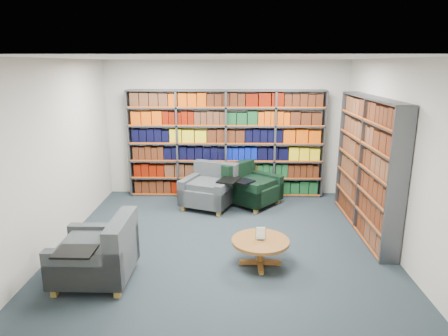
{
  "coord_description": "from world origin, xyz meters",
  "views": [
    {
      "loc": [
        0.14,
        -5.77,
        2.73
      ],
      "look_at": [
        0.0,
        0.6,
        1.05
      ],
      "focal_mm": 32.0,
      "sensor_mm": 36.0,
      "label": 1
    }
  ],
  "objects_px": {
    "chair_teal_left": "(211,189)",
    "chair_teal_front": "(101,256)",
    "chair_green_right": "(249,188)",
    "coffee_table": "(260,245)"
  },
  "relations": [
    {
      "from": "chair_teal_left",
      "to": "chair_green_right",
      "type": "bearing_deg",
      "value": 10.99
    },
    {
      "from": "chair_teal_left",
      "to": "chair_teal_front",
      "type": "height_order",
      "value": "chair_teal_front"
    },
    {
      "from": "chair_teal_left",
      "to": "chair_green_right",
      "type": "xyz_separation_m",
      "value": [
        0.75,
        0.15,
        -0.01
      ]
    },
    {
      "from": "chair_green_right",
      "to": "coffee_table",
      "type": "relative_size",
      "value": 1.56
    },
    {
      "from": "chair_teal_front",
      "to": "chair_green_right",
      "type": "bearing_deg",
      "value": 56.15
    },
    {
      "from": "chair_green_right",
      "to": "chair_teal_front",
      "type": "distance_m",
      "value": 3.59
    },
    {
      "from": "chair_teal_left",
      "to": "chair_green_right",
      "type": "relative_size",
      "value": 0.97
    },
    {
      "from": "chair_teal_left",
      "to": "chair_teal_front",
      "type": "bearing_deg",
      "value": -113.76
    },
    {
      "from": "coffee_table",
      "to": "chair_green_right",
      "type": "bearing_deg",
      "value": 91.37
    },
    {
      "from": "chair_teal_front",
      "to": "coffee_table",
      "type": "relative_size",
      "value": 1.37
    }
  ]
}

